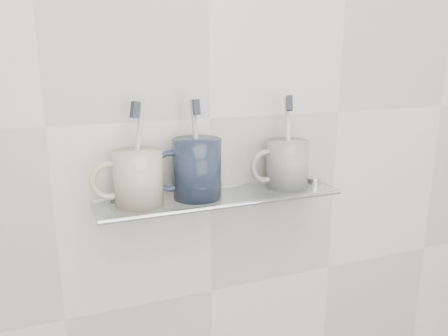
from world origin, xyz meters
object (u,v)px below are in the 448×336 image
mug_left (138,178)px  mug_right (287,164)px  mug_center (197,169)px  shelf_glass (221,197)px

mug_left → mug_right: mug_left is taller
mug_center → mug_left: bearing=-166.6°
mug_center → mug_right: bearing=13.4°
mug_left → mug_right: size_ratio=1.03×
shelf_glass → mug_center: size_ratio=4.18×
mug_center → mug_right: (0.20, 0.00, -0.01)m
mug_left → mug_right: (0.32, 0.00, -0.00)m
mug_left → mug_center: mug_center is taller
shelf_glass → mug_center: bearing=174.0°
mug_left → mug_right: 0.32m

